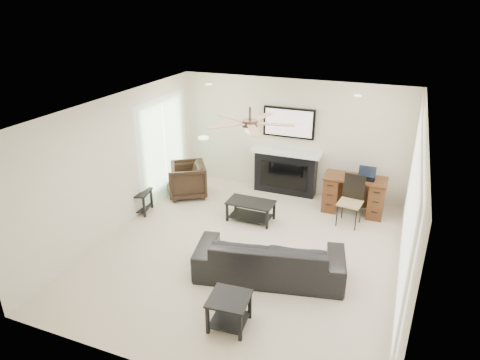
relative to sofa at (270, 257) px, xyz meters
The scene contains 10 objects.
room_shell 1.52m from the sofa, 123.07° to the left, with size 5.50×5.54×2.52m.
sofa is the anchor object (origin of this frame).
armchair 3.37m from the sofa, 140.41° to the left, with size 0.79×0.82×0.74m, color black.
coffee_table 1.84m from the sofa, 119.36° to the left, with size 0.90×0.50×0.40m, color black.
end_table_near 1.26m from the sofa, 96.84° to the right, with size 0.52×0.52×0.45m, color black.
end_table_left 3.34m from the sofa, 160.75° to the left, with size 0.50×0.50×0.45m, color black.
fireplace_unit 3.22m from the sofa, 101.75° to the left, with size 1.52×0.34×1.91m, color black.
desk 2.84m from the sofa, 71.46° to the left, with size 1.22×0.56×0.76m, color #422110.
desk_chair 2.33m from the sofa, 67.13° to the left, with size 0.42×0.44×0.97m, color black.
laptop 2.94m from the sofa, 67.56° to the left, with size 0.33×0.24×0.23m, color black.
Camera 1 is at (2.20, -5.88, 4.03)m, focal length 32.00 mm.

